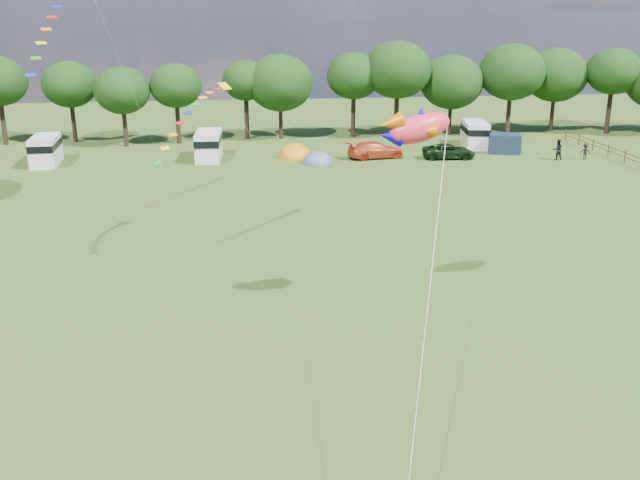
{
  "coord_description": "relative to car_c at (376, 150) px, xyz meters",
  "views": [
    {
      "loc": [
        -3.66,
        -21.19,
        13.67
      ],
      "look_at": [
        0.0,
        8.0,
        4.0
      ],
      "focal_mm": 40.0,
      "sensor_mm": 36.0,
      "label": 1
    }
  ],
  "objects": [
    {
      "name": "car_c",
      "position": [
        0.0,
        0.0,
        0.0
      ],
      "size": [
        5.47,
        3.01,
        1.55
      ],
      "primitive_type": "imported",
      "rotation": [
        0.0,
        0.0,
        1.74
      ],
      "color": "#BB3C1E",
      "rests_on": "ground"
    },
    {
      "name": "streamer_kite_a",
      "position": [
        -23.22,
        -18.9,
        12.8
      ],
      "size": [
        3.42,
        5.59,
        5.79
      ],
      "rotation": [
        0.0,
        0.0,
        0.58
      ],
      "color": "#F7FF16",
      "rests_on": "ground"
    },
    {
      "name": "car_d",
      "position": [
        6.8,
        -1.04,
        -0.09
      ],
      "size": [
        5.22,
        2.72,
        1.37
      ],
      "primitive_type": "imported",
      "rotation": [
        0.0,
        0.0,
        1.48
      ],
      "color": "black",
      "rests_on": "ground"
    },
    {
      "name": "tent_greyblue",
      "position": [
        -5.72,
        -1.52,
        -0.76
      ],
      "size": [
        2.9,
        3.17,
        2.16
      ],
      "color": "#4D5774",
      "rests_on": "ground"
    },
    {
      "name": "streamer_kite_b",
      "position": [
        -15.27,
        -25.24,
        7.48
      ],
      "size": [
        4.32,
        4.74,
        3.82
      ],
      "rotation": [
        0.0,
        0.0,
        0.84
      ],
      "color": "yellow",
      "rests_on": "ground"
    },
    {
      "name": "walker_a",
      "position": [
        16.64,
        -2.94,
        0.19
      ],
      "size": [
        0.96,
        0.61,
        1.93
      ],
      "primitive_type": "imported",
      "rotation": [
        0.0,
        0.0,
        3.11
      ],
      "color": "black",
      "rests_on": "ground"
    },
    {
      "name": "awning_navy",
      "position": [
        12.96,
        0.96,
        0.14
      ],
      "size": [
        3.48,
        3.1,
        1.84
      ],
      "primitive_type": "cube",
      "rotation": [
        0.0,
        0.0,
        -0.27
      ],
      "color": "#151F32",
      "rests_on": "ground"
    },
    {
      "name": "ground_plane",
      "position": [
        -9.83,
        -44.06,
        -0.78
      ],
      "size": [
        180.0,
        180.0,
        0.0
      ],
      "primitive_type": "plane",
      "color": "black",
      "rests_on": "ground"
    },
    {
      "name": "tent_orange",
      "position": [
        -7.55,
        1.32,
        -0.76
      ],
      "size": [
        3.35,
        3.67,
        2.62
      ],
      "color": "#C6770A",
      "rests_on": "ground"
    },
    {
      "name": "campervan_c",
      "position": [
        -15.6,
        1.44,
        0.62
      ],
      "size": [
        2.56,
        5.43,
        2.6
      ],
      "rotation": [
        0.0,
        0.0,
        1.51
      ],
      "color": "silver",
      "rests_on": "ground"
    },
    {
      "name": "tree_line",
      "position": [
        -4.53,
        10.93,
        5.57
      ],
      "size": [
        102.98,
        10.98,
        10.27
      ],
      "color": "black",
      "rests_on": "ground"
    },
    {
      "name": "fish_kite",
      "position": [
        -5.67,
        -35.4,
        7.9
      ],
      "size": [
        3.58,
        1.73,
        1.88
      ],
      "rotation": [
        0.0,
        -0.21,
        0.19
      ],
      "color": "red",
      "rests_on": "ground"
    },
    {
      "name": "campervan_d",
      "position": [
        11.16,
        4.49,
        0.6
      ],
      "size": [
        3.05,
        5.52,
        2.56
      ],
      "rotation": [
        0.0,
        0.0,
        1.41
      ],
      "color": "silver",
      "rests_on": "ground"
    },
    {
      "name": "campervan_b",
      "position": [
        -30.22,
        1.09,
        0.58
      ],
      "size": [
        2.47,
        5.27,
        2.53
      ],
      "rotation": [
        0.0,
        0.0,
        1.62
      ],
      "color": "silver",
      "rests_on": "ground"
    },
    {
      "name": "walker_b",
      "position": [
        19.34,
        -3.0,
        -0.03
      ],
      "size": [
        1.03,
        0.61,
        1.5
      ],
      "primitive_type": "imported",
      "rotation": [
        0.0,
        0.0,
        2.97
      ],
      "color": "black",
      "rests_on": "ground"
    }
  ]
}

